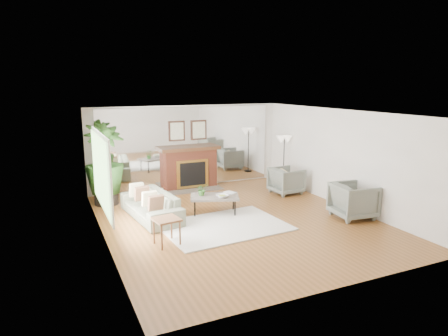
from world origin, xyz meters
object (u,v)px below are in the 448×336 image
coffee_table (214,197)px  potted_ficus (104,162)px  armchair_back (286,181)px  armchair_front (354,200)px  side_table (167,223)px  sofa (151,205)px  floor_lamp (284,143)px  fireplace (190,167)px

coffee_table → potted_ficus: (-2.29, 1.93, 0.72)m
coffee_table → armchair_back: bearing=18.4°
armchair_front → side_table: 4.52m
armchair_front → side_table: (-4.52, 0.21, 0.04)m
coffee_table → sofa: (-1.49, 0.34, -0.11)m
side_table → floor_lamp: size_ratio=0.35×
armchair_front → potted_ficus: 6.33m
fireplace → armchair_front: size_ratio=2.22×
armchair_back → fireplace: bearing=50.0°
side_table → fireplace: bearing=64.3°
floor_lamp → armchair_front: bearing=-91.8°
side_table → floor_lamp: 5.58m
sofa → fireplace: bearing=134.6°
side_table → potted_ficus: (-0.68, 3.31, 0.68)m
sofa → side_table: 1.74m
sofa → potted_ficus: (-0.80, 1.58, 0.84)m
coffee_table → sofa: bearing=167.0°
coffee_table → armchair_front: bearing=-28.9°
armchair_front → potted_ficus: bearing=62.8°
armchair_back → potted_ficus: 5.10m
coffee_table → side_table: side_table is taller
coffee_table → floor_lamp: 3.54m
potted_ficus → floor_lamp: (5.30, -0.31, 0.20)m
armchair_front → potted_ficus: potted_ficus is taller
armchair_front → potted_ficus: (-5.20, 3.53, 0.73)m
fireplace → floor_lamp: bearing=-20.0°
fireplace → coffee_table: fireplace is taller
sofa → armchair_back: bearing=90.5°
fireplace → sofa: 2.91m
fireplace → potted_ficus: 2.73m
floor_lamp → side_table: bearing=-146.9°
armchair_back → side_table: 4.81m
side_table → floor_lamp: bearing=33.1°
coffee_table → armchair_front: size_ratio=1.43×
fireplace → potted_ficus: potted_ficus is taller
sofa → armchair_back: 4.17m
sofa → armchair_front: size_ratio=2.30×
armchair_back → side_table: bearing=114.6°
coffee_table → sofa: size_ratio=0.62×
fireplace → floor_lamp: size_ratio=1.30×
armchair_back → potted_ficus: potted_ficus is taller
floor_lamp → potted_ficus: bearing=176.7°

